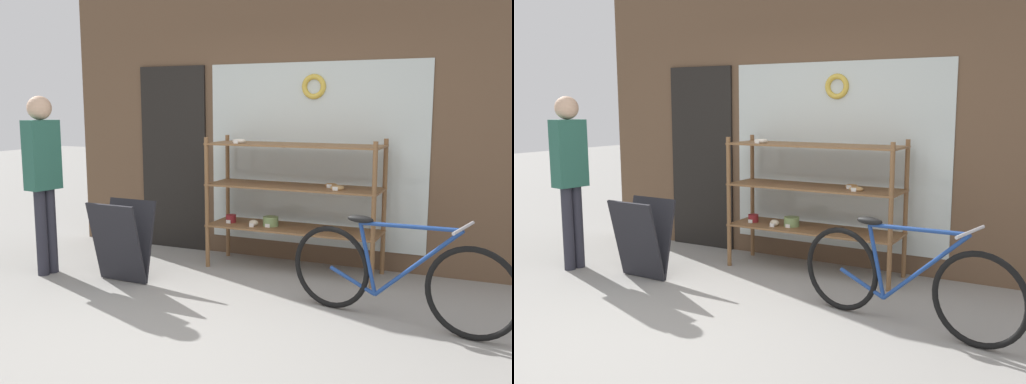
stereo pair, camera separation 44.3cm
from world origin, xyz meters
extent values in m
plane|color=gray|center=(0.00, 0.00, 0.00)|extent=(30.00, 30.00, 0.00)
cube|color=brown|center=(0.00, 2.31, 1.70)|extent=(5.58, 0.08, 3.40)
cube|color=silver|center=(0.20, 2.26, 1.15)|extent=(2.35, 0.02, 1.90)
cube|color=black|center=(-1.49, 2.25, 1.05)|extent=(0.84, 0.03, 2.10)
torus|color=gold|center=(0.20, 2.24, 1.85)|extent=(0.26, 0.06, 0.26)
cylinder|color=brown|center=(-0.74, 1.67, 0.67)|extent=(0.04, 0.04, 1.34)
cylinder|color=brown|center=(0.97, 1.67, 0.67)|extent=(0.04, 0.04, 1.34)
cylinder|color=brown|center=(-0.74, 2.15, 0.67)|extent=(0.04, 0.04, 1.34)
cylinder|color=brown|center=(0.97, 2.15, 0.67)|extent=(0.04, 0.04, 1.34)
cube|color=brown|center=(0.11, 1.91, 0.44)|extent=(1.76, 0.52, 0.02)
cube|color=brown|center=(0.11, 1.91, 0.86)|extent=(1.76, 0.52, 0.02)
cube|color=brown|center=(0.11, 1.91, 1.28)|extent=(1.76, 0.52, 0.02)
ellipsoid|color=beige|center=(-0.28, 1.81, 0.48)|extent=(0.09, 0.08, 0.07)
cube|color=white|center=(-0.28, 1.76, 0.46)|extent=(0.05, 0.00, 0.04)
cylinder|color=#7A995B|center=(-0.12, 1.89, 0.49)|extent=(0.16, 0.16, 0.09)
cube|color=white|center=(-0.12, 1.80, 0.46)|extent=(0.05, 0.00, 0.04)
torus|color=beige|center=(-0.45, 1.82, 1.30)|extent=(0.14, 0.14, 0.04)
cube|color=white|center=(-0.45, 1.75, 1.30)|extent=(0.05, 0.00, 0.04)
torus|color=tan|center=(0.58, 1.84, 0.88)|extent=(0.14, 0.14, 0.03)
cube|color=white|center=(0.58, 1.76, 0.89)|extent=(0.05, 0.00, 0.04)
torus|color=#B27A42|center=(0.48, 1.97, 0.89)|extent=(0.12, 0.12, 0.03)
cube|color=white|center=(0.48, 1.90, 0.89)|extent=(0.05, 0.00, 0.04)
cylinder|color=maroon|center=(-0.57, 1.88, 0.48)|extent=(0.11, 0.11, 0.08)
cube|color=white|center=(-0.57, 1.82, 0.46)|extent=(0.05, 0.00, 0.04)
torus|color=black|center=(0.77, 1.02, 0.34)|extent=(0.68, 0.19, 0.69)
torus|color=black|center=(1.88, 0.78, 0.34)|extent=(0.68, 0.19, 0.69)
cylinder|color=navy|center=(1.48, 0.87, 0.49)|extent=(0.66, 0.17, 0.62)
cylinder|color=navy|center=(1.41, 0.88, 0.77)|extent=(0.78, 0.20, 0.07)
cylinder|color=navy|center=(1.09, 0.95, 0.47)|extent=(0.18, 0.07, 0.57)
cylinder|color=navy|center=(0.96, 0.98, 0.27)|extent=(0.41, 0.12, 0.18)
ellipsoid|color=black|center=(1.02, 0.97, 0.78)|extent=(0.23, 0.13, 0.06)
cylinder|color=#B2B2B7|center=(1.79, 0.80, 0.81)|extent=(0.12, 0.45, 0.02)
cube|color=#232328|center=(-1.24, 0.82, 0.39)|extent=(0.54, 0.22, 0.76)
cube|color=#232328|center=(-1.23, 1.00, 0.39)|extent=(0.54, 0.22, 0.76)
cylinder|color=#282833|center=(-2.09, 0.76, 0.42)|extent=(0.11, 0.11, 0.85)
cylinder|color=#282833|center=(-2.07, 0.87, 0.42)|extent=(0.11, 0.11, 0.85)
cube|color=#285B4C|center=(-2.08, 0.81, 1.19)|extent=(0.23, 0.34, 0.67)
sphere|color=tan|center=(-2.08, 0.81, 1.64)|extent=(0.23, 0.23, 0.23)
camera|label=1|loc=(2.05, -3.38, 1.66)|focal=40.00mm
camera|label=2|loc=(2.44, -3.18, 1.66)|focal=40.00mm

